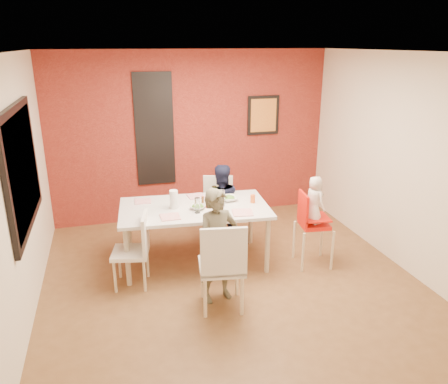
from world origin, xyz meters
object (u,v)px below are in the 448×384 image
object	(u,v)px
child_near	(218,246)
wine_bottle	(214,196)
chair_left	(137,246)
dining_table	(194,212)
chair_near	(223,263)
toddler	(315,200)
paper_towel_roll	(174,199)
high_chair	(311,222)
child_far	(220,206)
chair_far	(218,205)

from	to	relation	value
child_near	wine_bottle	bearing A→B (deg)	64.26
chair_left	dining_table	bearing A→B (deg)	127.70
chair_near	toddler	world-z (taller)	toddler
child_near	toddler	world-z (taller)	child_near
chair_near	chair_left	size ratio (longest dim) A/B	1.15
wine_bottle	chair_near	bearing A→B (deg)	-100.20
child_near	paper_towel_roll	distance (m)	1.03
high_chair	paper_towel_roll	xyz separation A→B (m)	(-1.70, 0.47, 0.31)
dining_table	wine_bottle	size ratio (longest dim) A/B	7.76
chair_left	wine_bottle	xyz separation A→B (m)	(1.05, 0.38, 0.41)
paper_towel_roll	toddler	bearing A→B (deg)	-15.33
chair_left	wine_bottle	bearing A→B (deg)	121.55
chair_left	child_far	size ratio (longest dim) A/B	0.75
child_near	wine_bottle	size ratio (longest dim) A/B	5.19
wine_bottle	paper_towel_roll	bearing A→B (deg)	178.09
toddler	chair_left	bearing A→B (deg)	71.49
chair_near	high_chair	xyz separation A→B (m)	(1.38, 0.73, 0.02)
dining_table	chair_left	bearing A→B (deg)	-154.09
chair_far	paper_towel_roll	xyz separation A→B (m)	(-0.74, -0.65, 0.38)
dining_table	toddler	world-z (taller)	toddler
chair_far	child_near	distance (m)	1.65
chair_far	child_near	size ratio (longest dim) A/B	0.71
high_chair	toddler	size ratio (longest dim) A/B	1.60
chair_far	chair_near	bearing A→B (deg)	-85.79
chair_left	chair_near	bearing A→B (deg)	57.79
child_near	high_chair	bearing A→B (deg)	5.65
paper_towel_roll	dining_table	bearing A→B (deg)	-3.13
child_near	chair_left	bearing A→B (deg)	133.18
child_far	chair_far	bearing A→B (deg)	-95.26
dining_table	child_near	xyz separation A→B (m)	(0.07, -0.93, -0.06)
chair_near	dining_table	bearing A→B (deg)	-78.70
chair_near	chair_far	distance (m)	1.90
chair_near	chair_left	distance (m)	1.16
dining_table	chair_left	distance (m)	0.89
chair_near	paper_towel_roll	size ratio (longest dim) A/B	4.37
child_far	toddler	world-z (taller)	toddler
chair_near	high_chair	distance (m)	1.56
dining_table	paper_towel_roll	distance (m)	0.32
dining_table	chair_far	bearing A→B (deg)	53.87
child_near	wine_bottle	xyz separation A→B (m)	(0.20, 0.93, 0.26)
chair_far	wine_bottle	size ratio (longest dim) A/B	3.69
wine_bottle	dining_table	bearing A→B (deg)	179.28
high_chair	toddler	world-z (taller)	toddler
chair_far	high_chair	distance (m)	1.47
child_near	chair_far	bearing A→B (deg)	61.69
child_near	wine_bottle	world-z (taller)	child_near
chair_left	child_near	size ratio (longest dim) A/B	0.68
chair_left	paper_towel_roll	distance (m)	0.77
chair_near	child_far	xyz separation A→B (m)	(0.40, 1.61, 0.02)
toddler	paper_towel_roll	size ratio (longest dim) A/B	2.62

